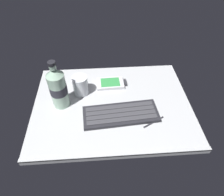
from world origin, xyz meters
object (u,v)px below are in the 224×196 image
object	(u,v)px
juice_cup	(81,86)
stylus_pen	(154,122)
handheld_device	(112,83)
keyboard	(121,114)
water_bottle	(58,88)

from	to	relation	value
juice_cup	stylus_pen	world-z (taller)	juice_cup
handheld_device	stylus_pen	distance (cm)	26.69
handheld_device	stylus_pen	size ratio (longest dim) A/B	1.37
keyboard	water_bottle	xyz separation A→B (cm)	(-23.44, 7.83, 8.20)
juice_cup	stylus_pen	distance (cm)	33.38
handheld_device	water_bottle	world-z (taller)	water_bottle
juice_cup	water_bottle	bearing A→B (deg)	-141.72
handheld_device	stylus_pen	bearing A→B (deg)	-57.50
juice_cup	handheld_device	bearing A→B (deg)	17.90
keyboard	stylus_pen	size ratio (longest dim) A/B	3.13
keyboard	handheld_device	size ratio (longest dim) A/B	2.29
keyboard	water_bottle	distance (cm)	26.04
water_bottle	keyboard	bearing A→B (deg)	-18.47
stylus_pen	water_bottle	bearing A→B (deg)	133.24
handheld_device	water_bottle	distance (cm)	25.01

